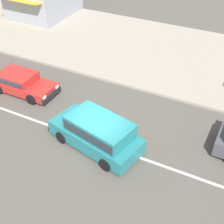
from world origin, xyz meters
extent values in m
plane|color=#544F47|center=(0.00, 0.00, 0.00)|extent=(160.00, 160.00, 0.00)
cube|color=silver|center=(0.00, 0.00, 0.00)|extent=(50.40, 0.14, 0.01)
cube|color=#9E9384|center=(0.00, 9.95, 0.07)|extent=(68.00, 10.00, 0.15)
cube|color=teal|center=(0.04, -0.14, 0.52)|extent=(4.64, 2.75, 0.70)
cube|color=teal|center=(0.31, -0.20, 1.21)|extent=(3.22, 2.26, 0.70)
cube|color=#28333D|center=(0.31, -0.20, 1.21)|extent=(3.11, 2.27, 0.45)
cube|color=black|center=(-2.12, 0.35, 0.31)|extent=(0.51, 1.79, 0.28)
cube|color=white|center=(-2.24, -0.29, 0.67)|extent=(0.13, 0.25, 0.14)
cube|color=white|center=(-1.95, 0.97, 0.67)|extent=(0.13, 0.25, 0.14)
cylinder|color=black|center=(-1.46, -0.70, 0.30)|extent=(0.63, 0.35, 0.60)
cylinder|color=black|center=(-1.08, 1.01, 0.30)|extent=(0.63, 0.35, 0.60)
cylinder|color=black|center=(1.16, -1.29, 0.30)|extent=(0.63, 0.35, 0.60)
cylinder|color=black|center=(1.55, 0.42, 0.30)|extent=(0.63, 0.35, 0.60)
cube|color=red|center=(-5.81, 1.89, 0.41)|extent=(3.76, 1.69, 0.48)
cube|color=red|center=(-6.19, 1.89, 0.88)|extent=(2.07, 1.51, 0.46)
cube|color=#28333D|center=(-6.19, 1.89, 0.88)|extent=(1.99, 1.55, 0.29)
cube|color=black|center=(-3.89, 1.90, 0.31)|extent=(0.13, 1.64, 0.28)
cube|color=white|center=(-3.92, 2.49, 0.51)|extent=(0.08, 0.24, 0.14)
cube|color=white|center=(-3.91, 1.32, 0.51)|extent=(0.08, 0.24, 0.14)
cylinder|color=black|center=(-4.65, 2.69, 0.30)|extent=(0.60, 0.22, 0.60)
cylinder|color=black|center=(-4.65, 1.11, 0.30)|extent=(0.60, 0.22, 0.60)
cylinder|color=black|center=(-6.98, 2.68, 0.30)|extent=(0.60, 0.22, 0.60)
cube|color=gold|center=(-12.00, 9.24, 2.20)|extent=(4.01, 0.90, 0.28)
camera|label=1|loc=(5.49, -9.23, 10.05)|focal=50.00mm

